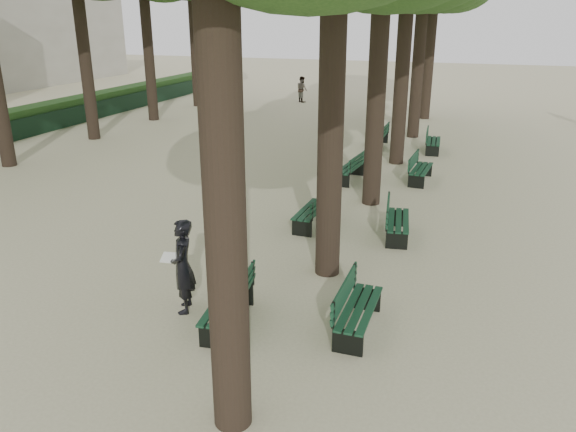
% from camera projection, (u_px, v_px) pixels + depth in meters
% --- Properties ---
extents(ground, '(120.00, 120.00, 0.00)m').
position_uv_depth(ground, '(202.00, 330.00, 10.01)').
color(ground, '#BCB68E').
rests_on(ground, ground).
extents(bench_left_0, '(0.79, 1.86, 0.92)m').
position_uv_depth(bench_left_0, '(228.00, 311.00, 10.09)').
color(bench_left_0, black).
rests_on(bench_left_0, ground).
extents(bench_left_1, '(0.62, 1.82, 0.92)m').
position_uv_depth(bench_left_1, '(312.00, 216.00, 14.80)').
color(bench_left_1, black).
rests_on(bench_left_1, ground).
extents(bench_left_2, '(0.76, 1.85, 0.92)m').
position_uv_depth(bench_left_2, '(349.00, 173.00, 18.78)').
color(bench_left_2, black).
rests_on(bench_left_2, ground).
extents(bench_left_3, '(0.59, 1.81, 0.92)m').
position_uv_depth(bench_left_3, '(378.00, 140.00, 23.63)').
color(bench_left_3, black).
rests_on(bench_left_3, ground).
extents(bench_right_0, '(0.58, 1.80, 0.92)m').
position_uv_depth(bench_right_0, '(358.00, 317.00, 9.90)').
color(bench_right_0, black).
rests_on(bench_right_0, ground).
extents(bench_right_1, '(0.80, 1.86, 0.92)m').
position_uv_depth(bench_right_1, '(397.00, 227.00, 14.06)').
color(bench_right_1, black).
rests_on(bench_right_1, ground).
extents(bench_right_2, '(0.68, 1.83, 0.92)m').
position_uv_depth(bench_right_2, '(421.00, 174.00, 18.69)').
color(bench_right_2, black).
rests_on(bench_right_2, ground).
extents(bench_right_3, '(0.68, 1.83, 0.92)m').
position_uv_depth(bench_right_3, '(433.00, 145.00, 22.71)').
color(bench_right_3, black).
rests_on(bench_right_3, ground).
extents(man_with_map, '(0.74, 0.81, 1.82)m').
position_uv_depth(man_with_map, '(183.00, 266.00, 10.37)').
color(man_with_map, black).
rests_on(man_with_map, ground).
extents(pedestrian_a, '(0.77, 0.77, 1.59)m').
position_uv_depth(pedestrian_a, '(302.00, 89.00, 35.28)').
color(pedestrian_a, '#262628').
rests_on(pedestrian_a, ground).
extents(pedestrian_e, '(1.24, 1.67, 1.88)m').
position_uv_depth(pedestrian_e, '(224.00, 94.00, 32.34)').
color(pedestrian_e, '#262628').
rests_on(pedestrian_e, ground).
extents(fence, '(0.08, 42.00, 0.90)m').
position_uv_depth(fence, '(6.00, 133.00, 24.19)').
color(fence, black).
rests_on(fence, ground).
extents(building_far, '(12.00, 16.00, 7.00)m').
position_uv_depth(building_far, '(4.00, 37.00, 45.51)').
color(building_far, '#B7B2A3').
rests_on(building_far, ground).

